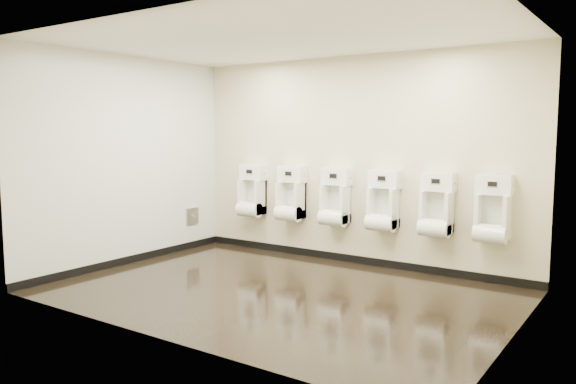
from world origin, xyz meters
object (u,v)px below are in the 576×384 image
object	(u,v)px
urinal_2	(335,201)
urinal_4	(436,210)
urinal_3	(383,205)
urinal_1	(291,198)
urinal_0	(252,195)
urinal_5	(493,214)
access_panel	(192,216)

from	to	relation	value
urinal_2	urinal_4	distance (m)	1.42
urinal_3	urinal_1	bearing A→B (deg)	180.00
urinal_1	urinal_2	distance (m)	0.73
urinal_0	urinal_1	world-z (taller)	same
urinal_0	urinal_5	size ratio (longest dim) A/B	1.00
urinal_2	urinal_1	bearing A→B (deg)	180.00
urinal_4	urinal_1	bearing A→B (deg)	180.00
urinal_2	urinal_4	xyz separation A→B (m)	(1.42, 0.00, 0.00)
urinal_3	urinal_4	size ratio (longest dim) A/B	1.00
urinal_0	urinal_4	distance (m)	2.86
access_panel	urinal_1	xyz separation A→B (m)	(1.55, 0.41, 0.35)
urinal_0	urinal_4	size ratio (longest dim) A/B	1.00
urinal_0	urinal_3	world-z (taller)	same
urinal_1	urinal_3	size ratio (longest dim) A/B	1.00
urinal_3	urinal_0	bearing A→B (deg)	180.00
urinal_4	urinal_5	world-z (taller)	same
urinal_1	urinal_3	bearing A→B (deg)	0.00
urinal_0	urinal_3	distance (m)	2.15
urinal_2	urinal_3	bearing A→B (deg)	0.00
access_panel	urinal_4	bearing A→B (deg)	6.35
urinal_0	urinal_5	world-z (taller)	same
urinal_3	urinal_4	distance (m)	0.71
urinal_2	urinal_0	bearing A→B (deg)	180.00
urinal_0	access_panel	bearing A→B (deg)	-153.90
access_panel	urinal_2	xyz separation A→B (m)	(2.28, 0.41, 0.35)
urinal_2	access_panel	bearing A→B (deg)	-169.76
urinal_1	access_panel	bearing A→B (deg)	-165.10
access_panel	urinal_3	xyz separation A→B (m)	(2.99, 0.41, 0.35)
urinal_4	urinal_5	xyz separation A→B (m)	(0.67, 0.00, 0.00)
urinal_0	urinal_5	bearing A→B (deg)	0.00
urinal_4	urinal_3	bearing A→B (deg)	180.00
urinal_4	urinal_5	size ratio (longest dim) A/B	1.00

